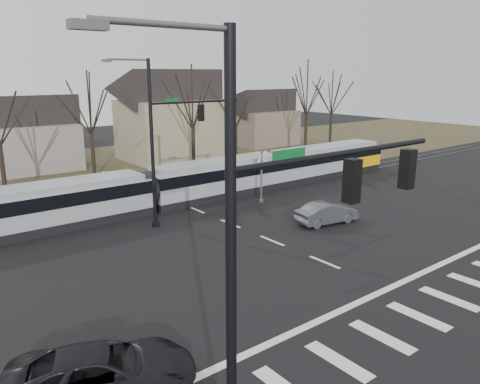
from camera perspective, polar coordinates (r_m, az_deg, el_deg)
ground at (r=23.33m, az=13.99°, el=-9.81°), size 140.00×140.00×0.00m
grass_verge at (r=48.86m, az=-16.92°, el=2.63°), size 140.00×28.00×0.01m
crosswalk at (r=21.40m, az=22.63°, el=-12.82°), size 27.00×2.60×0.01m
stop_line at (r=22.39m, az=17.67°, el=-11.13°), size 28.00×0.35×0.01m
lane_dashes at (r=34.78m, az=-7.14°, el=-1.42°), size 0.18×30.00×0.01m
rail_pair at (r=34.61m, az=-6.97°, el=-1.46°), size 90.00×1.52×0.06m
tram at (r=36.14m, az=-2.77°, el=1.81°), size 37.78×2.81×2.86m
sedan at (r=30.40m, az=10.53°, el=-2.53°), size 2.79×4.65×1.38m
suv at (r=15.37m, az=-16.44°, el=-20.35°), size 6.48×7.35×1.54m
signal_pole_near_left at (r=10.23m, az=6.09°, el=-6.77°), size 9.28×0.44×10.20m
signal_pole_far at (r=29.49m, az=-7.96°, el=7.03°), size 9.28×0.44×10.20m
rail_crossing_signal at (r=34.64m, az=2.63°, el=1.82°), size 1.08×0.36×4.00m
tree_row at (r=43.47m, az=-11.97°, el=8.23°), size 59.20×7.20×10.00m
house_b at (r=50.57m, az=-24.24°, el=6.93°), size 8.64×7.56×7.65m
house_c at (r=52.88m, az=-8.54°, el=9.66°), size 10.80×8.64×10.10m
house_d at (r=63.28m, az=2.59°, el=9.39°), size 8.64×7.56×7.65m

